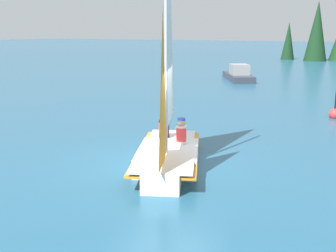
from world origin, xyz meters
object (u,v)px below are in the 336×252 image
sailor_helm (181,137)px  buoy_marker (335,114)px  sailor_crew (164,132)px  sailboat_main (168,137)px  motorboat_distant (238,75)px

sailor_helm → buoy_marker: size_ratio=1.00×
sailor_helm → buoy_marker: sailor_helm is taller
sailor_helm → buoy_marker: bearing=136.6°
sailor_helm → sailor_crew: size_ratio=1.00×
sailor_crew → sailboat_main: bearing=10.6°
sailor_helm → motorboat_distant: (-5.28, 18.59, -0.24)m
motorboat_distant → sailboat_main: bearing=-16.6°
buoy_marker → motorboat_distant: bearing=127.1°
sailor_helm → motorboat_distant: 19.33m
sailboat_main → sailor_helm: size_ratio=4.78×
sailor_crew → motorboat_distant: 18.76m
sailboat_main → motorboat_distant: sailboat_main is taller
sailboat_main → buoy_marker: sailboat_main is taller
sailboat_main → motorboat_distant: (-5.20, 19.17, -0.38)m
buoy_marker → sailboat_main: bearing=-108.0°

